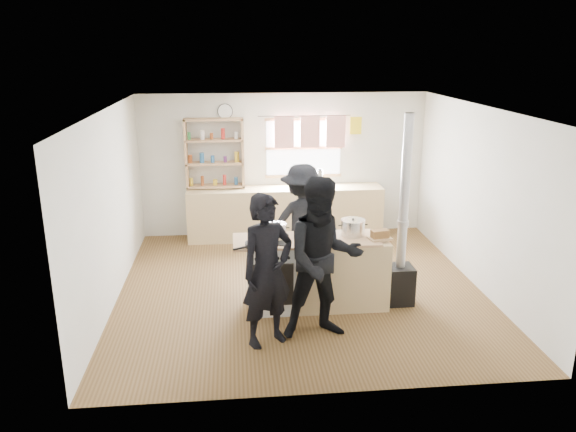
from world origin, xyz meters
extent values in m
cube|color=brown|center=(0.00, 0.00, -0.01)|extent=(5.00, 5.00, 0.01)
cube|color=tan|center=(0.00, 2.22, 0.45)|extent=(3.40, 0.55, 0.90)
cube|color=tan|center=(-1.20, 2.34, 0.94)|extent=(1.00, 0.28, 0.03)
cube|color=tan|center=(-1.20, 2.34, 1.33)|extent=(1.00, 0.28, 0.03)
cube|color=tan|center=(-1.20, 2.34, 1.74)|extent=(1.00, 0.28, 0.03)
cube|color=tan|center=(-1.20, 2.34, 2.08)|extent=(1.00, 0.28, 0.03)
cube|color=tan|center=(-1.68, 2.34, 1.50)|extent=(0.04, 0.28, 1.20)
cube|color=tan|center=(-0.72, 2.34, 1.50)|extent=(0.04, 0.28, 1.20)
cylinder|color=silver|center=(0.61, 2.22, 1.05)|extent=(0.10, 0.10, 0.31)
cube|color=silver|center=(-0.45, -0.55, 0.45)|extent=(0.60, 0.60, 0.90)
cube|color=tan|center=(0.45, -0.55, 0.45)|extent=(1.20, 0.60, 0.90)
cube|color=tan|center=(0.00, -0.55, 0.92)|extent=(1.84, 0.64, 0.03)
cylinder|color=black|center=(-0.62, -0.77, 0.96)|extent=(0.42, 0.42, 0.05)
cylinder|color=#3A6221|center=(-0.62, -0.77, 0.97)|extent=(0.28, 0.28, 0.02)
cube|color=silver|center=(0.11, -0.51, 0.97)|extent=(0.41, 0.31, 0.07)
cube|color=brown|center=(0.11, -0.51, 0.99)|extent=(0.35, 0.27, 0.02)
cylinder|color=silver|center=(-0.36, -0.43, 1.01)|extent=(0.24, 0.24, 0.16)
cylinder|color=silver|center=(-0.36, -0.43, 1.10)|extent=(0.25, 0.25, 0.01)
sphere|color=black|center=(-0.36, -0.43, 1.11)|extent=(0.03, 0.03, 0.03)
cylinder|color=silver|center=(0.62, -0.47, 1.03)|extent=(0.30, 0.30, 0.20)
cylinder|color=silver|center=(0.62, -0.47, 1.13)|extent=(0.31, 0.31, 0.01)
sphere|color=black|center=(0.62, -0.47, 1.15)|extent=(0.03, 0.03, 0.03)
cube|color=tan|center=(0.93, -0.65, 0.94)|extent=(0.31, 0.25, 0.02)
cube|color=olive|center=(0.93, -0.65, 1.00)|extent=(0.24, 0.15, 0.10)
cube|color=black|center=(1.24, -0.57, 0.25)|extent=(0.35, 0.35, 0.51)
cylinder|color=#ADADB2|center=(1.24, -0.57, 1.50)|extent=(0.12, 0.12, 1.99)
imported|color=black|center=(-0.55, -1.44, 0.88)|extent=(0.77, 0.68, 1.76)
imported|color=black|center=(0.10, -1.33, 0.95)|extent=(0.98, 0.80, 1.90)
imported|color=black|center=(0.07, 0.43, 0.84)|extent=(1.13, 0.69, 1.69)
camera|label=1|loc=(-0.89, -7.20, 3.28)|focal=35.00mm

